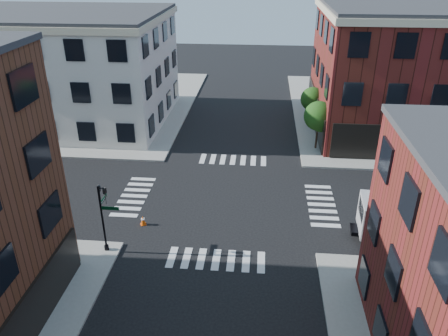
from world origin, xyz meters
name	(u,v)px	position (x,y,z in m)	size (l,w,h in m)	color
ground	(226,200)	(0.00, 0.00, 0.00)	(120.00, 120.00, 0.00)	black
sidewalk_ne	(427,114)	(21.00, 21.00, 0.07)	(30.00, 30.00, 0.15)	gray
sidewalk_nw	(69,103)	(-21.00, 21.00, 0.07)	(30.00, 30.00, 0.15)	gray
building_nw	(59,69)	(-19.00, 16.00, 5.50)	(22.00, 16.00, 11.00)	silver
tree_near	(319,117)	(7.56, 9.98, 3.16)	(2.69, 2.69, 4.49)	black
tree_far	(313,100)	(7.56, 15.98, 2.87)	(2.43, 2.43, 4.07)	black
signal_pole	(103,211)	(-6.72, -6.68, 2.86)	(1.29, 1.24, 4.60)	black
box_truck	(438,216)	(13.36, -4.23, 2.10)	(9.09, 3.37, 4.04)	white
traffic_cone	(143,220)	(-5.32, -3.70, 0.33)	(0.49, 0.49, 0.68)	#E4520A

